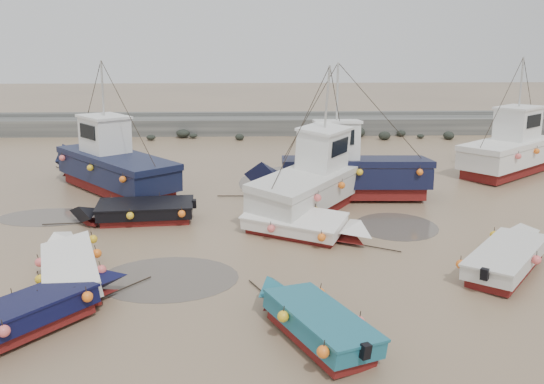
% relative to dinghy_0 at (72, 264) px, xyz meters
% --- Properties ---
extents(ground, '(120.00, 120.00, 0.00)m').
position_rel_dinghy_0_xyz_m(ground, '(5.56, 2.19, -0.54)').
color(ground, '#937A5A').
rests_on(ground, ground).
extents(seawall, '(60.00, 4.92, 1.50)m').
position_rel_dinghy_0_xyz_m(seawall, '(5.61, 24.18, 0.09)').
color(seawall, slate).
rests_on(seawall, ground).
extents(puddle_a, '(4.58, 4.58, 0.01)m').
position_rel_dinghy_0_xyz_m(puddle_a, '(3.01, -0.04, -0.53)').
color(puddle_a, '#524A41').
rests_on(puddle_a, ground).
extents(puddle_b, '(3.37, 3.37, 0.01)m').
position_rel_dinghy_0_xyz_m(puddle_b, '(11.56, 4.42, -0.53)').
color(puddle_b, '#524A41').
rests_on(puddle_b, ground).
extents(puddle_c, '(4.36, 4.36, 0.01)m').
position_rel_dinghy_0_xyz_m(puddle_c, '(-2.99, 5.87, -0.53)').
color(puddle_c, '#524A41').
rests_on(puddle_c, ground).
extents(puddle_d, '(6.29, 6.29, 0.01)m').
position_rel_dinghy_0_xyz_m(puddle_d, '(8.08, 10.83, -0.53)').
color(puddle_d, '#524A41').
rests_on(puddle_d, ground).
extents(dinghy_0, '(3.23, 6.32, 1.43)m').
position_rel_dinghy_0_xyz_m(dinghy_0, '(0.00, 0.00, 0.00)').
color(dinghy_0, maroon).
rests_on(dinghy_0, ground).
extents(dinghy_1, '(5.12, 5.53, 1.43)m').
position_rel_dinghy_0_xyz_m(dinghy_1, '(-0.25, -3.01, -0.00)').
color(dinghy_1, maroon).
rests_on(dinghy_1, ground).
extents(dinghy_2, '(3.35, 5.30, 1.43)m').
position_rel_dinghy_0_xyz_m(dinghy_2, '(7.30, -3.44, 0.02)').
color(dinghy_2, maroon).
rests_on(dinghy_2, ground).
extents(dinghy_3, '(4.83, 5.36, 1.43)m').
position_rel_dinghy_0_xyz_m(dinghy_3, '(14.35, 0.39, 0.00)').
color(dinghy_3, maroon).
rests_on(dinghy_3, ground).
extents(dinghy_4, '(6.26, 2.13, 1.43)m').
position_rel_dinghy_0_xyz_m(dinghy_4, '(0.91, 5.23, 0.00)').
color(dinghy_4, maroon).
rests_on(dinghy_4, ground).
extents(dinghy_5, '(5.87, 3.71, 1.43)m').
position_rel_dinghy_0_xyz_m(dinghy_5, '(7.69, 3.51, 0.00)').
color(dinghy_5, maroon).
rests_on(dinghy_5, ground).
extents(cabin_boat_0, '(8.25, 8.32, 6.22)m').
position_rel_dinghy_0_xyz_m(cabin_boat_0, '(-1.40, 9.93, 0.79)').
color(cabin_boat_0, maroon).
rests_on(cabin_boat_0, ground).
extents(cabin_boat_1, '(6.63, 8.60, 6.22)m').
position_rel_dinghy_0_xyz_m(cabin_boat_1, '(8.48, 6.69, 0.81)').
color(cabin_boat_1, maroon).
rests_on(cabin_boat_1, ground).
extents(cabin_boat_2, '(10.02, 3.09, 6.22)m').
position_rel_dinghy_0_xyz_m(cabin_boat_2, '(9.91, 8.33, 0.80)').
color(cabin_boat_2, maroon).
rests_on(cabin_boat_2, ground).
extents(cabin_boat_3, '(8.09, 6.42, 6.22)m').
position_rel_dinghy_0_xyz_m(cabin_boat_3, '(20.04, 12.51, 0.84)').
color(cabin_boat_3, maroon).
rests_on(cabin_boat_3, ground).
extents(person, '(0.73, 0.58, 1.76)m').
position_rel_dinghy_0_xyz_m(person, '(0.11, 7.60, -0.54)').
color(person, '#171C36').
rests_on(person, ground).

